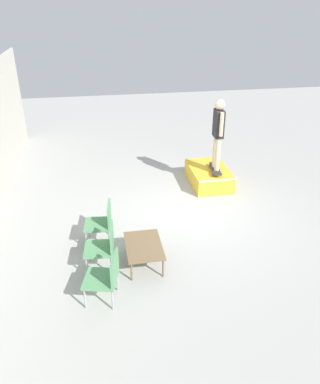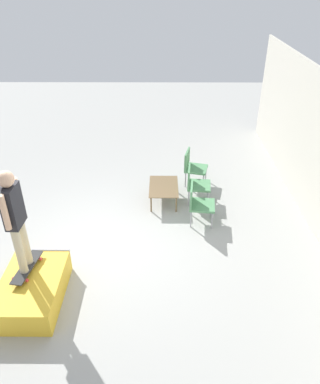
{
  "view_description": "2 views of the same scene",
  "coord_description": "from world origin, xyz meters",
  "px_view_note": "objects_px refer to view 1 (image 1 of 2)",
  "views": [
    {
      "loc": [
        -7.22,
        1.9,
        4.43
      ],
      "look_at": [
        -0.67,
        0.75,
        0.95
      ],
      "focal_mm": 35.0,
      "sensor_mm": 36.0,
      "label": 1
    },
    {
      "loc": [
        5.74,
        1.18,
        4.74
      ],
      "look_at": [
        -0.5,
        1.14,
        0.94
      ],
      "focal_mm": 35.0,
      "sensor_mm": 36.0,
      "label": 2
    }
  ],
  "objects_px": {
    "skateboard_on_ramp": "(215,169)",
    "patio_chair_center": "(104,245)",
    "patio_chair_left": "(106,276)",
    "coffee_table": "(144,247)",
    "person_skater": "(218,129)",
    "skate_ramp_box": "(209,176)",
    "patio_chair_right": "(102,221)"
  },
  "relations": [
    {
      "from": "skate_ramp_box",
      "to": "coffee_table",
      "type": "xyz_separation_m",
      "value": [
        -3.03,
        2.15,
        0.14
      ]
    },
    {
      "from": "person_skater",
      "to": "patio_chair_center",
      "type": "height_order",
      "value": "person_skater"
    },
    {
      "from": "person_skater",
      "to": "coffee_table",
      "type": "bearing_deg",
      "value": 144.15
    },
    {
      "from": "skate_ramp_box",
      "to": "coffee_table",
      "type": "bearing_deg",
      "value": 144.7
    },
    {
      "from": "skateboard_on_ramp",
      "to": "person_skater",
      "type": "xyz_separation_m",
      "value": [
        0.0,
        0.0,
        1.05
      ]
    },
    {
      "from": "patio_chair_center",
      "to": "coffee_table",
      "type": "bearing_deg",
      "value": 96.22
    },
    {
      "from": "skate_ramp_box",
      "to": "patio_chair_center",
      "type": "height_order",
      "value": "patio_chair_center"
    },
    {
      "from": "person_skater",
      "to": "patio_chair_left",
      "type": "height_order",
      "value": "person_skater"
    },
    {
      "from": "skate_ramp_box",
      "to": "patio_chair_right",
      "type": "bearing_deg",
      "value": 127.75
    },
    {
      "from": "skateboard_on_ramp",
      "to": "patio_chair_center",
      "type": "bearing_deg",
      "value": 142.07
    },
    {
      "from": "patio_chair_left",
      "to": "patio_chair_right",
      "type": "relative_size",
      "value": 1.0
    },
    {
      "from": "patio_chair_left",
      "to": "patio_chair_right",
      "type": "height_order",
      "value": "same"
    },
    {
      "from": "skateboard_on_ramp",
      "to": "coffee_table",
      "type": "height_order",
      "value": "skateboard_on_ramp"
    },
    {
      "from": "skateboard_on_ramp",
      "to": "patio_chair_right",
      "type": "bearing_deg",
      "value": 132.53
    },
    {
      "from": "skate_ramp_box",
      "to": "patio_chair_left",
      "type": "height_order",
      "value": "patio_chair_left"
    },
    {
      "from": "skateboard_on_ramp",
      "to": "patio_chair_center",
      "type": "relative_size",
      "value": 0.96
    },
    {
      "from": "skate_ramp_box",
      "to": "patio_chair_center",
      "type": "distance_m",
      "value": 4.19
    },
    {
      "from": "patio_chair_left",
      "to": "coffee_table",
      "type": "bearing_deg",
      "value": 153.45
    },
    {
      "from": "patio_chair_left",
      "to": "patio_chair_center",
      "type": "relative_size",
      "value": 1.0
    },
    {
      "from": "coffee_table",
      "to": "skate_ramp_box",
      "type": "bearing_deg",
      "value": -35.3
    },
    {
      "from": "patio_chair_right",
      "to": "patio_chair_center",
      "type": "bearing_deg",
      "value": 6.08
    },
    {
      "from": "skate_ramp_box",
      "to": "patio_chair_left",
      "type": "relative_size",
      "value": 1.71
    },
    {
      "from": "person_skater",
      "to": "skateboard_on_ramp",
      "type": "bearing_deg",
      "value": -87.42
    },
    {
      "from": "skateboard_on_ramp",
      "to": "patio_chair_left",
      "type": "height_order",
      "value": "patio_chair_left"
    },
    {
      "from": "person_skater",
      "to": "coffee_table",
      "type": "relative_size",
      "value": 1.77
    },
    {
      "from": "person_skater",
      "to": "coffee_table",
      "type": "xyz_separation_m",
      "value": [
        -2.82,
        2.24,
        -1.21
      ]
    },
    {
      "from": "skateboard_on_ramp",
      "to": "coffee_table",
      "type": "distance_m",
      "value": 3.61
    },
    {
      "from": "skateboard_on_ramp",
      "to": "patio_chair_left",
      "type": "distance_m",
      "value": 4.72
    },
    {
      "from": "patio_chair_right",
      "to": "patio_chair_left",
      "type": "bearing_deg",
      "value": 5.99
    },
    {
      "from": "patio_chair_center",
      "to": "patio_chair_right",
      "type": "relative_size",
      "value": 1.0
    },
    {
      "from": "patio_chair_center",
      "to": "patio_chair_right",
      "type": "distance_m",
      "value": 0.82
    },
    {
      "from": "skateboard_on_ramp",
      "to": "person_skater",
      "type": "distance_m",
      "value": 1.05
    }
  ]
}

